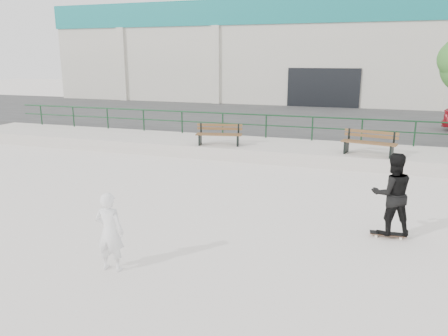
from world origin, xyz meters
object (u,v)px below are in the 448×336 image
(skateboard, at_px, (388,234))
(standing_skater, at_px, (392,194))
(seated_skater, at_px, (110,232))
(bench_left, at_px, (219,135))
(bench_right, at_px, (369,143))

(skateboard, distance_m, standing_skater, 0.95)
(skateboard, height_order, seated_skater, seated_skater)
(bench_left, xyz_separation_m, skateboard, (6.29, -6.49, -0.85))
(standing_skater, xyz_separation_m, seated_skater, (-5.05, -3.33, -0.25))
(seated_skater, bearing_deg, bench_left, -86.54)
(bench_left, distance_m, bench_right, 5.75)
(bench_right, distance_m, standing_skater, 6.49)
(bench_right, distance_m, seated_skater, 10.78)
(standing_skater, distance_m, seated_skater, 6.05)
(skateboard, height_order, standing_skater, standing_skater)
(bench_left, bearing_deg, skateboard, -57.89)
(skateboard, relative_size, standing_skater, 0.43)
(bench_left, xyz_separation_m, standing_skater, (6.29, -6.49, 0.10))
(bench_left, bearing_deg, standing_skater, -57.89)
(standing_skater, bearing_deg, bench_right, -102.01)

